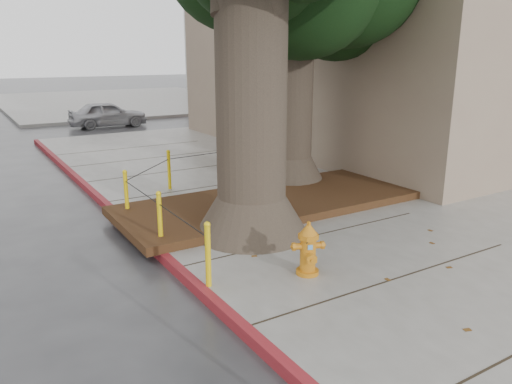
% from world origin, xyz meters
% --- Properties ---
extents(ground, '(140.00, 140.00, 0.00)m').
position_xyz_m(ground, '(0.00, 0.00, 0.00)').
color(ground, '#28282B').
rests_on(ground, ground).
extents(sidewalk_main, '(16.00, 26.00, 0.15)m').
position_xyz_m(sidewalk_main, '(6.00, 2.50, 0.07)').
color(sidewalk_main, slate).
rests_on(sidewalk_main, ground).
extents(sidewalk_far, '(16.00, 20.00, 0.15)m').
position_xyz_m(sidewalk_far, '(6.00, 30.00, 0.07)').
color(sidewalk_far, slate).
rests_on(sidewalk_far, ground).
extents(curb_red, '(0.14, 26.00, 0.16)m').
position_xyz_m(curb_red, '(-2.00, 2.50, 0.07)').
color(curb_red, maroon).
rests_on(curb_red, ground).
extents(planter_bed, '(6.40, 2.60, 0.16)m').
position_xyz_m(planter_bed, '(0.90, 3.90, 0.23)').
color(planter_bed, black).
rests_on(planter_bed, sidewalk_main).
extents(building_corner, '(12.00, 13.00, 10.00)m').
position_xyz_m(building_corner, '(10.00, 8.50, 5.00)').
color(building_corner, gray).
rests_on(building_corner, ground).
extents(building_side_white, '(10.00, 10.00, 9.00)m').
position_xyz_m(building_side_white, '(16.00, 26.00, 4.50)').
color(building_side_white, silver).
rests_on(building_side_white, ground).
extents(building_side_grey, '(12.00, 14.00, 12.00)m').
position_xyz_m(building_side_grey, '(22.00, 32.00, 6.00)').
color(building_side_grey, slate).
rests_on(building_side_grey, ground).
extents(bollard_ring, '(3.79, 5.39, 0.95)m').
position_xyz_m(bollard_ring, '(-0.87, 4.38, 0.66)').
color(bollard_ring, yellow).
rests_on(bollard_ring, sidewalk_main).
extents(fire_hydrant, '(0.43, 0.43, 0.80)m').
position_xyz_m(fire_hydrant, '(-0.49, 0.79, 0.54)').
color(fire_hydrant, orange).
rests_on(fire_hydrant, sidewalk_main).
extents(car_silver, '(3.49, 1.54, 1.17)m').
position_xyz_m(car_silver, '(1.53, 18.36, 0.58)').
color(car_silver, '#A5A5AB').
rests_on(car_silver, ground).
extents(car_red, '(3.51, 1.38, 1.14)m').
position_xyz_m(car_red, '(7.03, 17.06, 0.57)').
color(car_red, maroon).
rests_on(car_red, ground).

